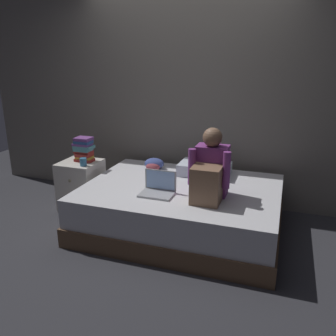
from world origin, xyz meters
name	(u,v)px	position (x,y,z in m)	size (l,w,h in m)	color
ground_plane	(153,239)	(0.00, 0.00, 0.00)	(8.00, 8.00, 0.00)	#2D2D33
wall_back	(188,92)	(0.00, 1.20, 1.35)	(5.60, 0.10, 2.70)	slate
bed	(181,208)	(0.20, 0.30, 0.24)	(2.00, 1.50, 0.49)	brown
nightstand	(81,185)	(-1.10, 0.46, 0.29)	(0.44, 0.46, 0.58)	beige
person_sitting	(210,172)	(0.53, 0.11, 0.74)	(0.39, 0.44, 0.66)	#75337A
laptop	(158,188)	(0.05, 0.03, 0.54)	(0.32, 0.23, 0.22)	#9EA0A5
pillow	(205,169)	(0.33, 0.75, 0.55)	(0.56, 0.36, 0.13)	silver
book_stack	(84,149)	(-1.06, 0.51, 0.72)	(0.23, 0.17, 0.28)	#9E2D28
mug	(83,162)	(-0.97, 0.34, 0.62)	(0.08, 0.08, 0.09)	teal
clothes_pile	(154,164)	(-0.27, 0.74, 0.54)	(0.23, 0.24, 0.13)	#8E3D47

